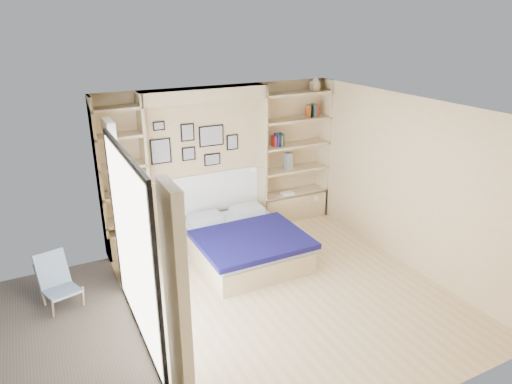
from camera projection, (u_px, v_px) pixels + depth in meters
name	position (u px, v px, depth m)	size (l,w,h in m)	color
ground	(286.00, 292.00, 6.22)	(4.50, 4.50, 0.00)	tan
room_shell	(215.00, 187.00, 6.94)	(4.50, 4.50, 4.50)	tan
bed	(243.00, 241.00, 7.04)	(1.57, 2.06, 1.07)	#CFBB85
photo_gallery	(194.00, 144.00, 7.30)	(1.48, 0.02, 0.82)	black
reading_lamps	(209.00, 176.00, 7.36)	(1.92, 0.12, 0.15)	silver
shelf_decor	(281.00, 131.00, 7.78)	(3.55, 0.23, 2.03)	#A51E1E
deck_chair	(58.00, 281.00, 5.87)	(0.55, 0.74, 0.67)	tan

